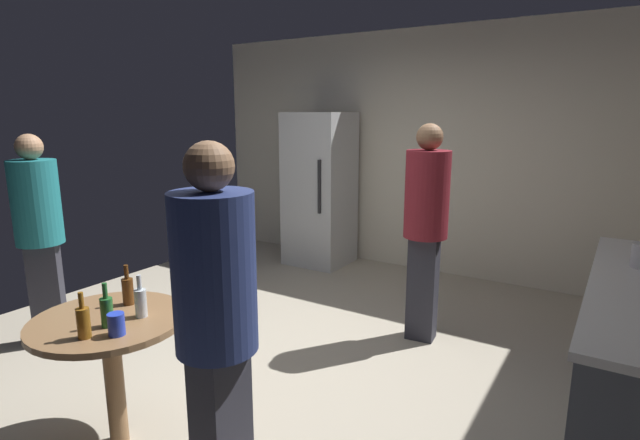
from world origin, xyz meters
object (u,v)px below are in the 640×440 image
(refrigerator, at_px, (320,189))
(person_in_teal_shirt, at_px, (39,224))
(foreground_table, at_px, (110,336))
(beer_bottle_brown, at_px, (128,290))
(beer_bottle_amber, at_px, (83,321))
(beer_bottle_clear, at_px, (141,302))
(person_in_maroon_shirt, at_px, (426,217))
(plastic_cup_blue, at_px, (116,324))
(person_in_navy_shirt, at_px, (216,313))
(beer_bottle_green, at_px, (107,311))

(refrigerator, bearing_deg, person_in_teal_shirt, -102.85)
(refrigerator, relative_size, foreground_table, 2.25)
(beer_bottle_brown, bearing_deg, beer_bottle_amber, -64.59)
(beer_bottle_clear, height_order, person_in_teal_shirt, person_in_teal_shirt)
(beer_bottle_brown, xyz_separation_m, person_in_maroon_shirt, (1.02, 1.95, 0.19))
(beer_bottle_amber, bearing_deg, refrigerator, 104.79)
(beer_bottle_clear, distance_m, person_in_maroon_shirt, 2.19)
(plastic_cup_blue, bearing_deg, person_in_navy_shirt, 1.39)
(beer_bottle_brown, relative_size, person_in_teal_shirt, 0.14)
(foreground_table, bearing_deg, person_in_navy_shirt, -5.70)
(beer_bottle_clear, distance_m, person_in_navy_shirt, 0.78)
(beer_bottle_clear, xyz_separation_m, person_in_navy_shirt, (0.73, -0.19, 0.17))
(beer_bottle_clear, distance_m, plastic_cup_blue, 0.23)
(beer_bottle_green, height_order, person_in_teal_shirt, person_in_teal_shirt)
(beer_bottle_amber, bearing_deg, beer_bottle_brown, 115.41)
(beer_bottle_amber, height_order, beer_bottle_clear, same)
(refrigerator, xyz_separation_m, beer_bottle_green, (0.95, -3.52, -0.08))
(beer_bottle_green, bearing_deg, beer_bottle_brown, 123.48)
(person_in_maroon_shirt, relative_size, person_in_teal_shirt, 1.05)
(beer_bottle_amber, height_order, person_in_maroon_shirt, person_in_maroon_shirt)
(foreground_table, relative_size, person_in_navy_shirt, 0.47)
(beer_bottle_brown, height_order, person_in_navy_shirt, person_in_navy_shirt)
(beer_bottle_brown, distance_m, person_in_maroon_shirt, 2.21)
(refrigerator, xyz_separation_m, beer_bottle_clear, (0.99, -3.35, -0.08))
(foreground_table, relative_size, beer_bottle_amber, 3.48)
(person_in_teal_shirt, bearing_deg, person_in_maroon_shirt, 75.90)
(foreground_table, xyz_separation_m, person_in_maroon_shirt, (0.95, 2.13, 0.38))
(beer_bottle_amber, relative_size, plastic_cup_blue, 2.09)
(beer_bottle_brown, bearing_deg, foreground_table, -69.05)
(beer_bottle_green, bearing_deg, refrigerator, 105.04)
(plastic_cup_blue, relative_size, person_in_teal_shirt, 0.07)
(refrigerator, bearing_deg, beer_bottle_amber, -75.21)
(refrigerator, xyz_separation_m, beer_bottle_brown, (0.78, -3.28, -0.08))
(plastic_cup_blue, bearing_deg, foreground_table, 154.71)
(person_in_navy_shirt, bearing_deg, beer_bottle_clear, -12.92)
(beer_bottle_brown, xyz_separation_m, beer_bottle_green, (0.16, -0.25, 0.00))
(refrigerator, distance_m, beer_bottle_brown, 3.37)
(refrigerator, bearing_deg, beer_bottle_brown, -76.55)
(beer_bottle_brown, relative_size, plastic_cup_blue, 2.09)
(plastic_cup_blue, bearing_deg, beer_bottle_brown, 135.26)
(plastic_cup_blue, distance_m, person_in_navy_shirt, 0.68)
(person_in_teal_shirt, bearing_deg, refrigerator, 119.78)
(person_in_maroon_shirt, bearing_deg, beer_bottle_green, -26.93)
(plastic_cup_blue, bearing_deg, person_in_teal_shirt, 160.97)
(plastic_cup_blue, distance_m, person_in_maroon_shirt, 2.36)
(person_in_navy_shirt, bearing_deg, person_in_maroon_shirt, -90.37)
(person_in_maroon_shirt, bearing_deg, foreground_table, -29.66)
(refrigerator, relative_size, person_in_maroon_shirt, 1.05)
(foreground_table, xyz_separation_m, person_in_navy_shirt, (0.87, -0.09, 0.36))
(beer_bottle_green, bearing_deg, beer_bottle_clear, 76.07)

